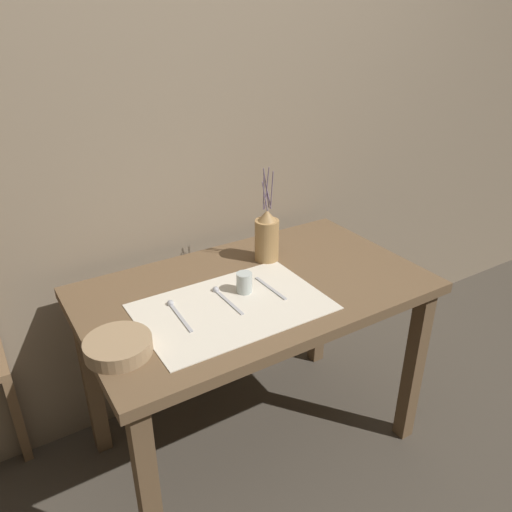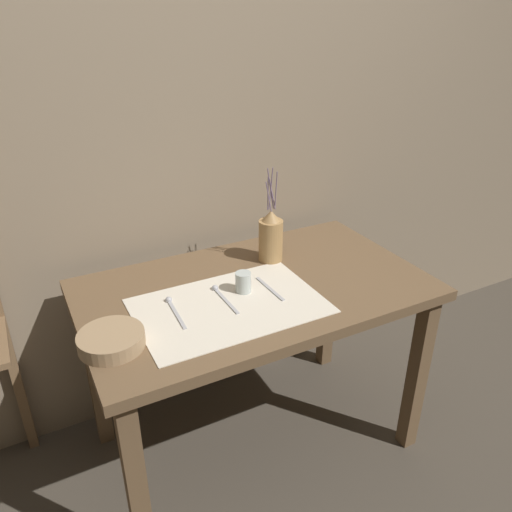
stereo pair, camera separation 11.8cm
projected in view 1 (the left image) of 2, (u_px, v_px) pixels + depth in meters
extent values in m
plane|color=#473F35|center=(255.00, 439.00, 2.17)|extent=(12.00, 12.00, 0.00)
cube|color=gray|center=(192.00, 142.00, 2.00)|extent=(7.00, 0.06, 2.40)
cube|color=brown|center=(255.00, 290.00, 1.84)|extent=(1.26, 0.74, 0.04)
cube|color=brown|center=(149.00, 496.00, 1.50)|extent=(0.06, 0.06, 0.73)
cube|color=brown|center=(414.00, 367.00, 2.04)|extent=(0.06, 0.06, 0.73)
cube|color=brown|center=(91.00, 379.00, 1.98)|extent=(0.06, 0.06, 0.73)
cube|color=brown|center=(319.00, 299.00, 2.52)|extent=(0.06, 0.06, 0.73)
cube|color=beige|center=(232.00, 307.00, 1.70)|extent=(0.63, 0.42, 0.00)
cylinder|color=#A87F4C|center=(267.00, 240.00, 1.98)|extent=(0.10, 0.10, 0.17)
cone|color=#A87F4C|center=(267.00, 215.00, 1.93)|extent=(0.07, 0.07, 0.04)
cylinder|color=slate|center=(267.00, 191.00, 1.91)|extent=(0.02, 0.03, 0.14)
cylinder|color=slate|center=(264.00, 193.00, 1.90)|extent=(0.01, 0.01, 0.13)
cylinder|color=slate|center=(265.00, 197.00, 1.88)|extent=(0.03, 0.01, 0.12)
cylinder|color=slate|center=(267.00, 189.00, 1.88)|extent=(0.01, 0.03, 0.17)
cylinder|color=slate|center=(266.00, 189.00, 1.89)|extent=(0.04, 0.01, 0.17)
cylinder|color=slate|center=(272.00, 190.00, 1.89)|extent=(0.01, 0.03, 0.16)
cylinder|color=#9E7F5B|center=(118.00, 346.00, 1.46)|extent=(0.20, 0.20, 0.05)
cylinder|color=#B7C1BC|center=(244.00, 283.00, 1.77)|extent=(0.06, 0.06, 0.07)
cube|color=#A8A8AD|center=(181.00, 317.00, 1.63)|extent=(0.02, 0.19, 0.00)
sphere|color=#A8A8AD|center=(170.00, 303.00, 1.70)|extent=(0.02, 0.02, 0.02)
cube|color=#A8A8AD|center=(229.00, 302.00, 1.72)|extent=(0.01, 0.19, 0.00)
sphere|color=#A8A8AD|center=(216.00, 290.00, 1.79)|extent=(0.02, 0.02, 0.02)
cube|color=#A8A8AD|center=(271.00, 288.00, 1.80)|extent=(0.02, 0.19, 0.00)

